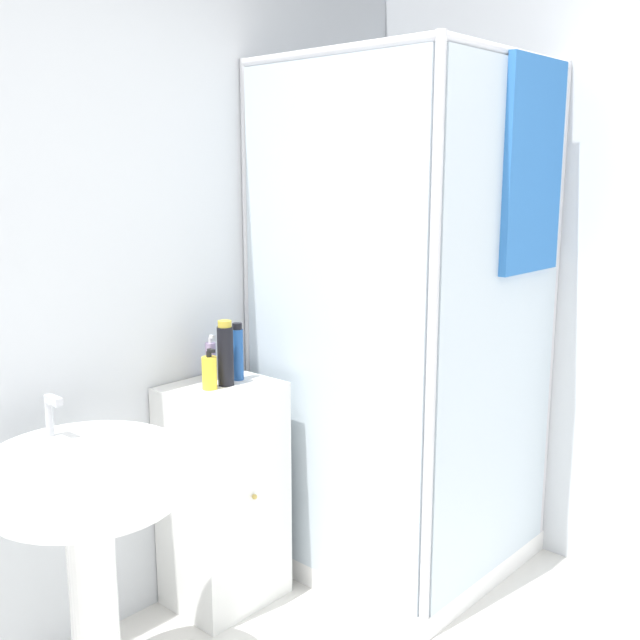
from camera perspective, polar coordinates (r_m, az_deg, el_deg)
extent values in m
cube|color=silver|center=(2.67, -18.22, 1.74)|extent=(6.40, 0.06, 2.50)
cube|color=white|center=(3.48, 5.88, -16.56)|extent=(0.93, 0.93, 0.09)
cylinder|color=silver|center=(3.76, 4.73, 1.75)|extent=(0.04, 0.04, 2.09)
cylinder|color=silver|center=(3.10, -5.42, -0.28)|extent=(0.04, 0.04, 2.09)
cylinder|color=silver|center=(3.30, 17.20, -0.05)|extent=(0.04, 0.04, 2.09)
cylinder|color=silver|center=(2.53, 8.49, -3.02)|extent=(0.04, 0.04, 2.09)
cylinder|color=silver|center=(2.87, 14.41, 19.15)|extent=(0.90, 0.04, 0.04)
cylinder|color=silver|center=(3.39, 0.15, 18.22)|extent=(0.90, 0.04, 0.04)
cylinder|color=silver|center=(2.76, 0.88, 19.82)|extent=(0.04, 0.90, 0.04)
cylinder|color=silver|center=(3.48, 11.20, 17.84)|extent=(0.04, 0.90, 0.04)
cube|color=silver|center=(2.89, 13.66, -0.85)|extent=(0.86, 0.01, 1.97)
cube|color=silver|center=(2.78, 0.66, -1.02)|extent=(0.01, 0.86, 1.97)
cylinder|color=#B7BABF|center=(3.59, 3.37, -1.48)|extent=(0.02, 0.02, 1.57)
cylinder|color=#B7BABF|center=(3.47, 4.18, 11.48)|extent=(0.07, 0.07, 0.04)
cube|color=#2D6BB7|center=(2.96, 15.99, 11.16)|extent=(0.41, 0.03, 0.79)
cube|color=white|center=(3.00, -7.37, -13.03)|extent=(0.41, 0.33, 0.88)
sphere|color=gold|center=(2.86, -5.01, -13.27)|extent=(0.02, 0.02, 0.02)
cylinder|color=white|center=(2.51, -16.80, -20.52)|extent=(0.14, 0.14, 0.72)
cylinder|color=white|center=(2.32, -17.42, -11.26)|extent=(0.55, 0.55, 0.15)
cylinder|color=#B7BABF|center=(2.43, -19.94, -6.85)|extent=(0.02, 0.02, 0.13)
cube|color=#B7BABF|center=(2.38, -19.63, -5.79)|extent=(0.02, 0.07, 0.02)
cylinder|color=yellow|center=(2.79, -8.42, -4.01)|extent=(0.06, 0.06, 0.12)
cylinder|color=black|center=(2.77, -8.46, -2.60)|extent=(0.02, 0.02, 0.02)
cube|color=black|center=(2.76, -8.29, -2.32)|extent=(0.01, 0.03, 0.01)
cylinder|color=black|center=(2.82, -7.22, -2.75)|extent=(0.06, 0.06, 0.22)
cylinder|color=gold|center=(2.79, -7.28, -0.29)|extent=(0.05, 0.05, 0.02)
cylinder|color=#1E4C93|center=(2.89, -6.29, -2.64)|extent=(0.04, 0.04, 0.20)
cylinder|color=black|center=(2.87, -6.34, -0.48)|extent=(0.04, 0.04, 0.02)
cylinder|color=#B299C6|center=(2.91, -8.32, -3.13)|extent=(0.04, 0.04, 0.15)
cylinder|color=silver|center=(2.89, -8.37, -1.54)|extent=(0.01, 0.01, 0.02)
cube|color=silver|center=(2.88, -8.25, -1.26)|extent=(0.01, 0.02, 0.01)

